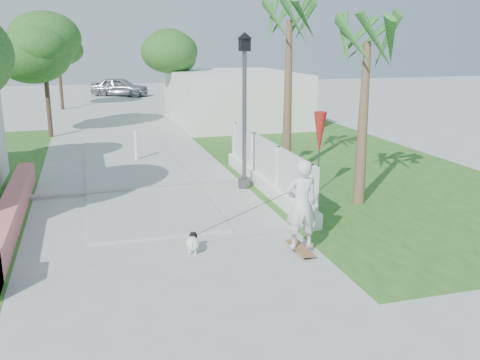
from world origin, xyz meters
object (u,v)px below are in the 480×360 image
object	(u,v)px
patio_umbrella	(320,134)
skateboarder	(256,212)
dog	(193,242)
street_lamp	(244,105)
bollard	(136,145)
parked_car	(120,87)

from	to	relation	value
patio_umbrella	skateboarder	xyz separation A→B (m)	(-3.06, -3.76, -0.82)
skateboarder	dog	world-z (taller)	skateboarder
patio_umbrella	dog	world-z (taller)	patio_umbrella
skateboarder	dog	xyz separation A→B (m)	(-1.26, 0.32, -0.64)
street_lamp	dog	world-z (taller)	street_lamp
bollard	dog	distance (m)	8.95
skateboarder	parked_car	xyz separation A→B (m)	(-0.54, 32.16, -0.14)
street_lamp	patio_umbrella	world-z (taller)	street_lamp
street_lamp	patio_umbrella	xyz separation A→B (m)	(1.90, -1.00, -0.74)
bollard	dog	size ratio (longest dim) A/B	1.89
street_lamp	parked_car	bearing A→B (deg)	93.55
bollard	skateboarder	distance (m)	9.39
street_lamp	skateboarder	size ratio (longest dim) A/B	1.81
patio_umbrella	parked_car	distance (m)	28.65
bollard	dog	xyz separation A→B (m)	(0.28, -8.94, -0.36)
bollard	patio_umbrella	bearing A→B (deg)	-50.09
skateboarder	parked_car	size ratio (longest dim) A/B	0.58
bollard	dog	world-z (taller)	bollard
patio_umbrella	parked_car	xyz separation A→B (m)	(-3.60, 28.41, -0.96)
skateboarder	street_lamp	bearing A→B (deg)	-103.02
street_lamp	bollard	xyz separation A→B (m)	(-2.70, 4.50, -1.84)
dog	parked_car	xyz separation A→B (m)	(0.72, 31.84, 0.50)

